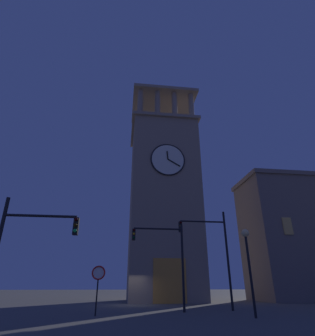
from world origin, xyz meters
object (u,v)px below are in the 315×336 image
(clocktower, at_px, (163,202))
(traffic_signal_near, at_px, (26,241))
(traffic_signal_mid, at_px, (213,245))
(no_horn_sign, at_px, (98,276))
(street_lamp, at_px, (248,253))
(traffic_signal_far, at_px, (166,251))

(clocktower, xyz_separation_m, traffic_signal_near, (8.71, 19.00, -7.63))
(traffic_signal_mid, bearing_deg, no_horn_sign, 17.18)
(street_lamp, bearing_deg, traffic_signal_far, -41.98)
(street_lamp, bearing_deg, traffic_signal_mid, -83.51)
(street_lamp, bearing_deg, no_horn_sign, -13.88)
(clocktower, distance_m, traffic_signal_near, 22.25)
(traffic_signal_mid, relative_size, street_lamp, 1.48)
(clocktower, xyz_separation_m, traffic_signal_far, (1.71, 12.75, -7.22))
(traffic_signal_near, distance_m, traffic_signal_mid, 12.73)
(traffic_signal_mid, xyz_separation_m, no_horn_sign, (7.76, 2.40, -2.23))
(traffic_signal_far, bearing_deg, traffic_signal_near, 41.75)
(traffic_signal_mid, xyz_separation_m, street_lamp, (-0.51, 4.44, -1.05))
(no_horn_sign, bearing_deg, traffic_signal_far, -158.83)
(traffic_signal_mid, xyz_separation_m, traffic_signal_far, (3.57, 0.78, -0.57))
(traffic_signal_near, bearing_deg, no_horn_sign, -121.26)
(clocktower, bearing_deg, traffic_signal_far, 82.36)
(traffic_signal_far, bearing_deg, no_horn_sign, 21.17)
(traffic_signal_mid, relative_size, no_horn_sign, 2.57)
(clocktower, distance_m, traffic_signal_mid, 13.82)
(traffic_signal_near, bearing_deg, clocktower, -114.63)
(traffic_signal_near, relative_size, street_lamp, 1.14)
(traffic_signal_near, xyz_separation_m, street_lamp, (-11.07, -2.58, -0.06))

